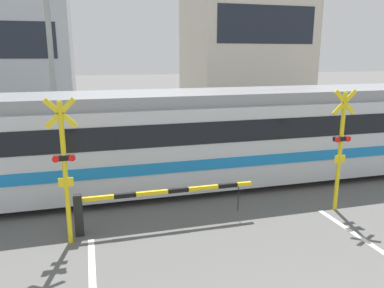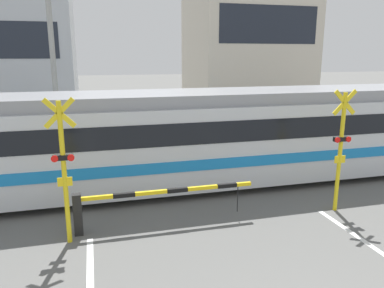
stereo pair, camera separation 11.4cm
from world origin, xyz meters
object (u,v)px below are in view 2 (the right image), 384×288
object	(u,v)px
crossing_barrier_near	(132,201)
crossing_barrier_far	(218,142)
crossing_signal_left	(64,165)
crossing_signal_right	(341,146)
commuter_train	(126,140)
pedestrian	(150,129)

from	to	relation	value
crossing_barrier_near	crossing_barrier_far	distance (m)	6.77
crossing_signal_left	crossing_signal_right	xyz separation A→B (m)	(7.08, 0.00, 0.00)
commuter_train	pedestrian	bearing A→B (deg)	73.93
crossing_barrier_near	crossing_barrier_far	bearing A→B (deg)	52.97
crossing_barrier_far	crossing_signal_right	size ratio (longest dim) A/B	1.35
crossing_barrier_far	crossing_signal_right	world-z (taller)	crossing_signal_right
commuter_train	crossing_barrier_near	distance (m)	2.89
crossing_signal_left	pedestrian	distance (m)	8.83
crossing_barrier_near	crossing_signal_right	xyz separation A→B (m)	(5.58, -0.32, 1.12)
crossing_barrier_near	crossing_signal_left	size ratio (longest dim) A/B	1.35
crossing_barrier_far	pedestrian	size ratio (longest dim) A/B	2.78
crossing_barrier_near	crossing_signal_left	xyz separation A→B (m)	(-1.50, -0.32, 1.12)
commuter_train	crossing_signal_left	size ratio (longest dim) A/B	6.32
crossing_signal_left	pedestrian	world-z (taller)	crossing_signal_left
crossing_barrier_far	crossing_signal_left	world-z (taller)	crossing_signal_left
crossing_barrier_far	crossing_signal_left	bearing A→B (deg)	-134.22
crossing_barrier_far	crossing_signal_right	bearing A→B (deg)	-75.34
crossing_barrier_far	crossing_barrier_near	bearing A→B (deg)	-127.03
commuter_train	crossing_barrier_near	size ratio (longest dim) A/B	4.68
crossing_barrier_far	pedestrian	bearing A→B (deg)	134.59
commuter_train	crossing_signal_right	xyz separation A→B (m)	(5.43, -3.05, 0.19)
commuter_train	crossing_signal_right	size ratio (longest dim) A/B	6.32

